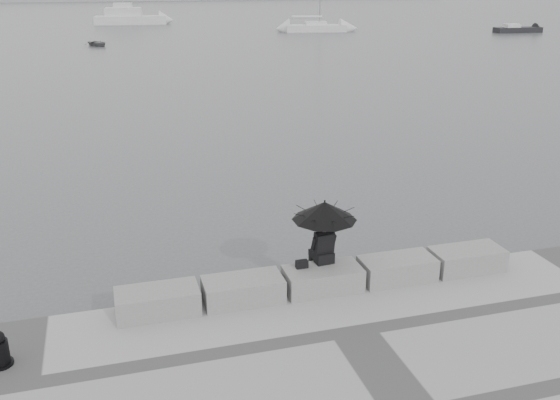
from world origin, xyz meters
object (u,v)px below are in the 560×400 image
object	(u,v)px
seated_person	(325,216)
motor_cruiser	(131,17)
sailboat_right	(316,27)
small_motorboat	(518,30)
dinghy	(98,43)

from	to	relation	value
seated_person	motor_cruiser	distance (m)	79.54
motor_cruiser	sailboat_right	bearing A→B (deg)	-32.44
small_motorboat	dinghy	distance (m)	48.06
seated_person	motor_cruiser	bearing A→B (deg)	84.11
seated_person	motor_cruiser	world-z (taller)	motor_cruiser
small_motorboat	dinghy	xyz separation A→B (m)	(-48.05, -0.98, -0.08)
motor_cruiser	small_motorboat	bearing A→B (deg)	-22.06
sailboat_right	seated_person	bearing A→B (deg)	-97.82
seated_person	motor_cruiser	xyz separation A→B (m)	(0.82, 79.52, -1.14)
seated_person	dinghy	size ratio (longest dim) A/B	0.49
small_motorboat	motor_cruiser	bearing A→B (deg)	152.54
sailboat_right	dinghy	distance (m)	26.79
motor_cruiser	dinghy	size ratio (longest dim) A/B	3.48
seated_person	small_motorboat	xyz separation A→B (m)	(44.07, 54.19, -1.72)
sailboat_right	small_motorboat	world-z (taller)	sailboat_right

